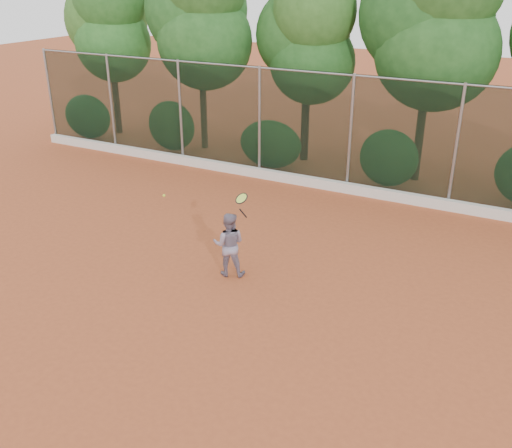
% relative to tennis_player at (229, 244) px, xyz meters
% --- Properties ---
extents(ground, '(80.00, 80.00, 0.00)m').
position_rel_tennis_player_xyz_m(ground, '(0.56, -0.80, -0.73)').
color(ground, '#A94D27').
rests_on(ground, ground).
extents(concrete_curb, '(24.00, 0.20, 0.30)m').
position_rel_tennis_player_xyz_m(concrete_curb, '(0.56, 6.02, -0.58)').
color(concrete_curb, silver).
rests_on(concrete_curb, ground).
extents(tennis_player, '(0.86, 0.78, 1.46)m').
position_rel_tennis_player_xyz_m(tennis_player, '(0.00, 0.00, 0.00)').
color(tennis_player, gray).
rests_on(tennis_player, ground).
extents(chainlink_fence, '(24.09, 0.09, 3.50)m').
position_rel_tennis_player_xyz_m(chainlink_fence, '(0.56, 6.20, 1.13)').
color(chainlink_fence, black).
rests_on(chainlink_fence, ground).
extents(foliage_backdrop, '(23.70, 3.63, 7.55)m').
position_rel_tennis_player_xyz_m(foliage_backdrop, '(0.01, 8.18, 3.67)').
color(foliage_backdrop, '#472A1B').
rests_on(foliage_backdrop, ground).
extents(tennis_racket, '(0.36, 0.33, 0.57)m').
position_rel_tennis_player_xyz_m(tennis_racket, '(0.42, -0.17, 1.17)').
color(tennis_racket, black).
rests_on(tennis_racket, ground).
extents(tennis_ball_in_flight, '(0.06, 0.06, 0.06)m').
position_rel_tennis_player_xyz_m(tennis_ball_in_flight, '(-1.42, -0.31, 0.99)').
color(tennis_ball_in_flight, '#CCEA35').
rests_on(tennis_ball_in_flight, ground).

